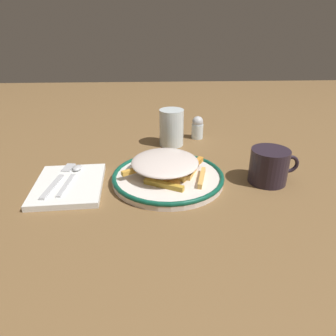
% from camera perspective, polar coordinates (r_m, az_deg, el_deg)
% --- Properties ---
extents(ground_plane, '(2.60, 2.60, 0.00)m').
position_cam_1_polar(ground_plane, '(0.76, -0.00, -2.43)').
color(ground_plane, brown).
extents(plate, '(0.27, 0.27, 0.02)m').
position_cam_1_polar(plate, '(0.75, -0.00, -1.69)').
color(plate, silver).
rests_on(plate, ground_plane).
extents(fries_heap, '(0.20, 0.18, 0.04)m').
position_cam_1_polar(fries_heap, '(0.74, -0.35, 0.73)').
color(fries_heap, '#E0AF56').
rests_on(fries_heap, plate).
extents(napkin, '(0.16, 0.20, 0.01)m').
position_cam_1_polar(napkin, '(0.76, -17.65, -2.99)').
color(napkin, silver).
rests_on(napkin, ground_plane).
extents(fork, '(0.04, 0.18, 0.00)m').
position_cam_1_polar(fork, '(0.77, -19.42, -1.98)').
color(fork, silver).
rests_on(fork, napkin).
extents(spoon, '(0.03, 0.15, 0.01)m').
position_cam_1_polar(spoon, '(0.79, -16.97, -1.09)').
color(spoon, silver).
rests_on(spoon, napkin).
extents(water_glass, '(0.07, 0.07, 0.11)m').
position_cam_1_polar(water_glass, '(0.96, 0.65, 7.40)').
color(water_glass, silver).
rests_on(water_glass, ground_plane).
extents(coffee_mug, '(0.12, 0.09, 0.08)m').
position_cam_1_polar(coffee_mug, '(0.77, 18.03, 0.35)').
color(coffee_mug, '#261D28').
rests_on(coffee_mug, ground_plane).
extents(salt_shaker, '(0.04, 0.04, 0.07)m').
position_cam_1_polar(salt_shaker, '(1.02, 5.41, 7.41)').
color(salt_shaker, silver).
rests_on(salt_shaker, ground_plane).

